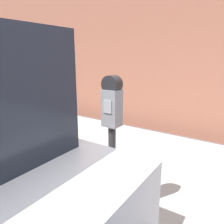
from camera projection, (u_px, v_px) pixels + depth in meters
sidewalk at (173, 172)px, 3.29m from camera, size 24.00×2.80×0.12m
building_facade at (216, 13)px, 4.20m from camera, size 24.00×0.30×5.12m
parking_meter at (112, 124)px, 2.20m from camera, size 0.18×0.15×1.47m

